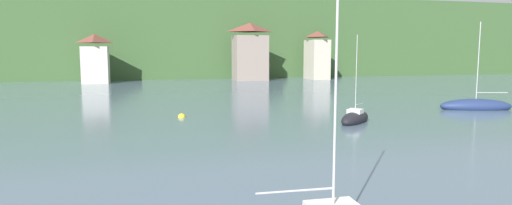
{
  "coord_description": "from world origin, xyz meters",
  "views": [
    {
      "loc": [
        -5.83,
        14.57,
        5.15
      ],
      "look_at": [
        0.0,
        36.33,
        2.47
      ],
      "focal_mm": 29.88,
      "sensor_mm": 36.0,
      "label": 1
    }
  ],
  "objects_px": {
    "shore_building_central": "(317,56)",
    "shore_building_westcentral": "(250,53)",
    "sailboat_far_2": "(476,106)",
    "sailboat_mid_4": "(355,118)",
    "shore_building_west": "(95,59)",
    "mooring_buoy_near": "(182,117)"
  },
  "relations": [
    {
      "from": "shore_building_central",
      "to": "shore_building_westcentral",
      "type": "bearing_deg",
      "value": -178.58
    },
    {
      "from": "sailboat_far_2",
      "to": "sailboat_mid_4",
      "type": "height_order",
      "value": "sailboat_far_2"
    },
    {
      "from": "shore_building_west",
      "to": "mooring_buoy_near",
      "type": "distance_m",
      "value": 43.11
    },
    {
      "from": "shore_building_westcentral",
      "to": "sailboat_mid_4",
      "type": "bearing_deg",
      "value": -94.83
    },
    {
      "from": "shore_building_west",
      "to": "shore_building_central",
      "type": "height_order",
      "value": "shore_building_central"
    },
    {
      "from": "shore_building_westcentral",
      "to": "mooring_buoy_near",
      "type": "distance_m",
      "value": 44.79
    },
    {
      "from": "shore_building_west",
      "to": "shore_building_westcentral",
      "type": "bearing_deg",
      "value": -0.38
    },
    {
      "from": "sailboat_mid_4",
      "to": "shore_building_central",
      "type": "bearing_deg",
      "value": -152.35
    },
    {
      "from": "shore_building_west",
      "to": "mooring_buoy_near",
      "type": "height_order",
      "value": "shore_building_west"
    },
    {
      "from": "shore_building_west",
      "to": "mooring_buoy_near",
      "type": "bearing_deg",
      "value": -76.05
    },
    {
      "from": "shore_building_central",
      "to": "sailboat_mid_4",
      "type": "xyz_separation_m",
      "value": [
        -17.24,
        -47.64,
        -4.13
      ]
    },
    {
      "from": "shore_building_westcentral",
      "to": "sailboat_mid_4",
      "type": "height_order",
      "value": "shore_building_westcentral"
    },
    {
      "from": "shore_building_westcentral",
      "to": "shore_building_central",
      "type": "height_order",
      "value": "shore_building_westcentral"
    },
    {
      "from": "shore_building_west",
      "to": "shore_building_central",
      "type": "relative_size",
      "value": 0.89
    },
    {
      "from": "shore_building_central",
      "to": "mooring_buoy_near",
      "type": "bearing_deg",
      "value": -125.07
    },
    {
      "from": "shore_building_west",
      "to": "shore_building_westcentral",
      "type": "xyz_separation_m",
      "value": [
        26.47,
        -0.17,
        1.1
      ]
    },
    {
      "from": "sailboat_far_2",
      "to": "sailboat_mid_4",
      "type": "bearing_deg",
      "value": 31.51
    },
    {
      "from": "shore_building_west",
      "to": "sailboat_mid_4",
      "type": "bearing_deg",
      "value": -64.68
    },
    {
      "from": "shore_building_westcentral",
      "to": "sailboat_far_2",
      "type": "height_order",
      "value": "shore_building_westcentral"
    },
    {
      "from": "shore_building_west",
      "to": "sailboat_far_2",
      "type": "bearing_deg",
      "value": -50.39
    },
    {
      "from": "shore_building_west",
      "to": "sailboat_mid_4",
      "type": "height_order",
      "value": "shore_building_west"
    },
    {
      "from": "shore_building_westcentral",
      "to": "sailboat_mid_4",
      "type": "xyz_separation_m",
      "value": [
        -4.0,
        -47.31,
        -4.74
      ]
    }
  ]
}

